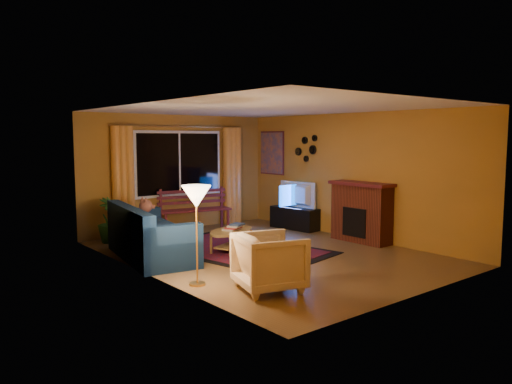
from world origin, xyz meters
TOP-DOWN VIEW (x-y plane):
  - floor at (0.00, 0.00)m, footprint 4.50×6.00m
  - ceiling at (0.00, 0.00)m, footprint 4.50×6.00m
  - wall_back at (0.00, 3.01)m, footprint 4.50×0.02m
  - wall_left at (-2.26, 0.00)m, footprint 0.02×6.00m
  - wall_right at (2.26, 0.00)m, footprint 0.02×6.00m
  - window at (0.00, 2.94)m, footprint 2.00×0.02m
  - curtain_rod at (0.00, 2.90)m, footprint 3.20×0.03m
  - curtain_left at (-1.35, 2.88)m, footprint 0.36×0.36m
  - curtain_right at (1.35, 2.88)m, footprint 0.36×0.36m
  - bench at (0.13, 2.55)m, footprint 1.61×0.78m
  - potted_plant at (-1.74, 2.59)m, footprint 0.64×0.64m
  - sofa at (-1.71, 0.96)m, footprint 1.28×2.31m
  - dog at (-1.66, 1.45)m, footprint 0.47×0.56m
  - armchair at (-1.33, -1.64)m, footprint 0.96×0.99m
  - floor_lamp at (-1.96, -0.85)m, footprint 0.28×0.28m
  - rug at (-0.24, 0.52)m, footprint 2.61×3.52m
  - coffee_table at (-0.41, 0.48)m, footprint 1.41×1.41m
  - tv_console at (2.00, 1.42)m, footprint 0.50×1.18m
  - television at (2.00, 1.42)m, footprint 0.23×0.99m
  - fireplace at (2.05, -0.40)m, footprint 0.40×1.20m
  - mirror_cluster at (2.21, 1.30)m, footprint 0.06×0.60m
  - painting at (2.22, 2.45)m, footprint 0.04×0.76m

SIDE VIEW (x-z plane):
  - floor at x=0.00m, z-range -0.02..0.00m
  - rug at x=-0.24m, z-range 0.00..0.02m
  - coffee_table at x=-0.41m, z-range 0.00..0.39m
  - bench at x=0.13m, z-range 0.00..0.46m
  - tv_console at x=2.00m, z-range 0.00..0.48m
  - armchair at x=-1.33m, z-range 0.00..0.83m
  - potted_plant at x=-1.74m, z-range 0.00..0.86m
  - sofa at x=-1.71m, z-range 0.00..0.88m
  - fireplace at x=2.05m, z-range 0.00..1.10m
  - floor_lamp at x=-1.96m, z-range 0.00..1.35m
  - dog at x=-1.66m, z-range 0.44..0.97m
  - television at x=2.00m, z-range 0.48..1.05m
  - curtain_left at x=-1.35m, z-range 0.00..2.24m
  - curtain_right at x=1.35m, z-range 0.00..2.24m
  - wall_back at x=0.00m, z-range 0.00..2.50m
  - wall_left at x=-2.26m, z-range 0.00..2.50m
  - wall_right at x=2.26m, z-range 0.00..2.50m
  - window at x=0.00m, z-range 0.80..2.10m
  - painting at x=2.22m, z-range 1.17..2.13m
  - mirror_cluster at x=2.21m, z-range 1.52..2.08m
  - curtain_rod at x=0.00m, z-range 2.23..2.27m
  - ceiling at x=0.00m, z-range 2.50..2.52m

